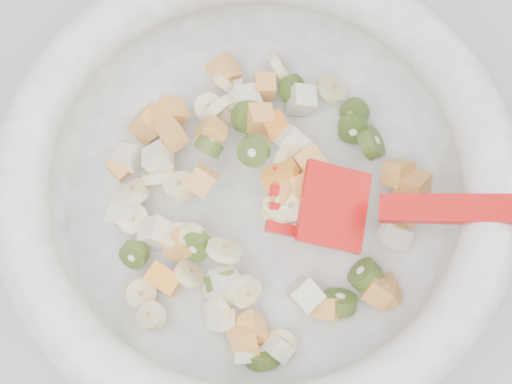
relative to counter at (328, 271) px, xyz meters
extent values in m
cube|color=#A3A3A9|center=(0.00, 0.00, 0.00)|extent=(2.00, 0.60, 0.90)
cylinder|color=white|center=(-0.11, -0.03, 0.46)|extent=(0.32, 0.32, 0.02)
torus|color=white|center=(-0.11, -0.03, 0.53)|extent=(0.39, 0.39, 0.04)
cylinder|color=beige|center=(-0.08, -0.02, 0.51)|extent=(0.03, 0.03, 0.03)
cylinder|color=beige|center=(-0.22, -0.10, 0.48)|extent=(0.02, 0.02, 0.02)
cylinder|color=beige|center=(-0.05, -0.05, 0.49)|extent=(0.03, 0.03, 0.03)
cylinder|color=beige|center=(-0.13, -0.15, 0.48)|extent=(0.03, 0.03, 0.03)
cylinder|color=beige|center=(-0.18, -0.05, 0.50)|extent=(0.03, 0.03, 0.02)
cylinder|color=beige|center=(-0.17, -0.05, 0.50)|extent=(0.03, 0.03, 0.03)
cylinder|color=beige|center=(-0.17, -0.01, 0.50)|extent=(0.04, 0.04, 0.02)
cylinder|color=beige|center=(-0.18, -0.08, 0.49)|extent=(0.02, 0.03, 0.03)
cylinder|color=beige|center=(-0.03, 0.05, 0.48)|extent=(0.03, 0.04, 0.03)
cylinder|color=beige|center=(-0.10, 0.06, 0.49)|extent=(0.01, 0.04, 0.04)
cylinder|color=beige|center=(-0.17, -0.11, 0.49)|extent=(0.02, 0.03, 0.03)
cylinder|color=beige|center=(-0.06, -0.04, 0.50)|extent=(0.04, 0.03, 0.03)
cylinder|color=beige|center=(-0.22, -0.08, 0.48)|extent=(0.03, 0.03, 0.03)
cylinder|color=beige|center=(-0.11, 0.05, 0.49)|extent=(0.03, 0.03, 0.03)
cylinder|color=beige|center=(-0.06, 0.08, 0.48)|extent=(0.02, 0.04, 0.04)
cylinder|color=beige|center=(-0.10, -0.06, 0.52)|extent=(0.03, 0.03, 0.01)
cylinder|color=beige|center=(-0.12, 0.05, 0.49)|extent=(0.04, 0.03, 0.04)
cylinder|color=beige|center=(-0.10, -0.06, 0.51)|extent=(0.04, 0.04, 0.02)
cylinder|color=beige|center=(-0.21, 0.00, 0.48)|extent=(0.03, 0.03, 0.02)
cylinder|color=beige|center=(-0.21, -0.02, 0.48)|extent=(0.03, 0.03, 0.02)
cylinder|color=beige|center=(-0.13, 0.05, 0.49)|extent=(0.03, 0.03, 0.02)
cylinder|color=beige|center=(-0.18, 0.01, 0.49)|extent=(0.03, 0.02, 0.03)
cylinder|color=beige|center=(-0.11, 0.08, 0.48)|extent=(0.03, 0.03, 0.03)
cylinder|color=beige|center=(-0.15, -0.07, 0.50)|extent=(0.03, 0.03, 0.03)
cylinder|color=beige|center=(-0.14, -0.11, 0.50)|extent=(0.03, 0.03, 0.03)
cube|color=#FFAF50|center=(-0.07, -0.02, 0.50)|extent=(0.03, 0.03, 0.03)
cube|color=#FFAF50|center=(-0.17, 0.03, 0.50)|extent=(0.03, 0.03, 0.03)
cube|color=#FFAF50|center=(-0.04, -0.13, 0.48)|extent=(0.03, 0.03, 0.03)
cube|color=#FFAF50|center=(-0.08, 0.06, 0.49)|extent=(0.02, 0.02, 0.02)
cube|color=#FFAF50|center=(-0.18, 0.06, 0.48)|extent=(0.04, 0.03, 0.04)
cube|color=#FFAF50|center=(0.00, -0.04, 0.49)|extent=(0.03, 0.03, 0.03)
cube|color=#FFAF50|center=(-0.09, -0.13, 0.48)|extent=(0.03, 0.02, 0.03)
cube|color=#FFAF50|center=(-0.15, -0.13, 0.48)|extent=(0.03, 0.03, 0.03)
cube|color=#FFAF50|center=(-0.01, -0.08, 0.49)|extent=(0.03, 0.03, 0.03)
cube|color=#FFAF50|center=(-0.16, 0.06, 0.49)|extent=(0.03, 0.02, 0.03)
cube|color=#FFAF50|center=(-0.10, -0.04, 0.51)|extent=(0.03, 0.03, 0.03)
cube|color=#FFAF50|center=(-0.18, -0.06, 0.49)|extent=(0.03, 0.02, 0.03)
cube|color=#FFAF50|center=(-0.14, 0.02, 0.50)|extent=(0.03, 0.03, 0.03)
cube|color=#FFAF50|center=(-0.11, 0.09, 0.48)|extent=(0.03, 0.03, 0.03)
cube|color=#FFAF50|center=(0.01, -0.06, 0.48)|extent=(0.03, 0.04, 0.03)
cube|color=#FFAF50|center=(-0.21, 0.03, 0.48)|extent=(0.03, 0.03, 0.02)
cube|color=#FFAF50|center=(-0.08, -0.04, 0.51)|extent=(0.03, 0.03, 0.03)
cube|color=#FFAF50|center=(-0.10, 0.03, 0.49)|extent=(0.03, 0.02, 0.03)
cube|color=#FFAF50|center=(-0.16, -0.14, 0.48)|extent=(0.02, 0.03, 0.03)
cube|color=#FFAF50|center=(-0.15, -0.02, 0.51)|extent=(0.03, 0.03, 0.03)
cube|color=#FFAF50|center=(-0.05, -0.13, 0.48)|extent=(0.03, 0.03, 0.03)
cylinder|color=#71A336|center=(-0.17, -0.06, 0.49)|extent=(0.03, 0.03, 0.03)
cylinder|color=#71A336|center=(-0.11, 0.00, 0.51)|extent=(0.04, 0.03, 0.03)
cylinder|color=#71A336|center=(-0.02, 0.00, 0.48)|extent=(0.03, 0.03, 0.03)
cylinder|color=#71A336|center=(-0.22, -0.05, 0.48)|extent=(0.03, 0.03, 0.03)
cylinder|color=#71A336|center=(-0.01, -0.01, 0.48)|extent=(0.03, 0.03, 0.03)
cylinder|color=#71A336|center=(-0.10, 0.03, 0.49)|extent=(0.04, 0.04, 0.03)
cylinder|color=#71A336|center=(-0.14, -0.15, 0.48)|extent=(0.04, 0.03, 0.03)
cylinder|color=#71A336|center=(-0.08, -0.13, 0.48)|extent=(0.04, 0.03, 0.03)
cylinder|color=#71A336|center=(-0.05, -0.12, 0.48)|extent=(0.04, 0.03, 0.03)
cylinder|color=#71A336|center=(-0.14, 0.01, 0.50)|extent=(0.02, 0.03, 0.03)
cylinder|color=#71A336|center=(-0.06, 0.05, 0.48)|extent=(0.03, 0.04, 0.03)
cylinder|color=#71A336|center=(-0.16, -0.09, 0.49)|extent=(0.03, 0.02, 0.03)
cylinder|color=#71A336|center=(-0.02, 0.02, 0.48)|extent=(0.03, 0.03, 0.03)
cylinder|color=#71A336|center=(-0.16, 0.05, 0.49)|extent=(0.03, 0.03, 0.03)
cube|color=beige|center=(-0.10, 0.05, 0.49)|extent=(0.03, 0.02, 0.03)
cube|color=beige|center=(-0.20, -0.04, 0.49)|extent=(0.03, 0.03, 0.03)
cube|color=beige|center=(-0.16, -0.10, 0.49)|extent=(0.03, 0.03, 0.04)
cube|color=beige|center=(-0.10, -0.12, 0.49)|extent=(0.03, 0.03, 0.03)
cube|color=beige|center=(-0.18, 0.02, 0.49)|extent=(0.03, 0.03, 0.03)
cube|color=beige|center=(-0.02, -0.09, 0.49)|extent=(0.03, 0.03, 0.03)
cube|color=beige|center=(-0.17, -0.12, 0.49)|extent=(0.03, 0.02, 0.03)
cube|color=beige|center=(-0.05, 0.04, 0.48)|extent=(0.03, 0.03, 0.03)
cube|color=beige|center=(-0.21, 0.03, 0.49)|extent=(0.02, 0.03, 0.03)
cube|color=beige|center=(-0.08, 0.00, 0.50)|extent=(0.03, 0.03, 0.03)
cube|color=beige|center=(-0.22, -0.01, 0.49)|extent=(0.03, 0.03, 0.03)
cube|color=beige|center=(-0.16, -0.14, 0.48)|extent=(0.02, 0.02, 0.02)
cube|color=beige|center=(-0.13, -0.15, 0.48)|extent=(0.02, 0.03, 0.02)
cube|color=orange|center=(-0.08, 0.02, 0.50)|extent=(0.02, 0.03, 0.03)
cube|color=orange|center=(-0.10, -0.03, 0.52)|extent=(0.03, 0.02, 0.03)
cube|color=orange|center=(-0.20, -0.08, 0.49)|extent=(0.03, 0.03, 0.01)
cube|color=red|center=(-0.06, -0.07, 0.52)|extent=(0.07, 0.08, 0.03)
cube|color=red|center=(-0.09, -0.03, 0.51)|extent=(0.03, 0.02, 0.01)
cube|color=red|center=(-0.09, -0.05, 0.51)|extent=(0.03, 0.02, 0.01)
cube|color=red|center=(-0.10, -0.06, 0.51)|extent=(0.03, 0.02, 0.01)
cube|color=red|center=(-0.11, -0.07, 0.51)|extent=(0.03, 0.02, 0.01)
camera|label=1|loc=(-0.17, -0.23, 1.07)|focal=55.00mm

